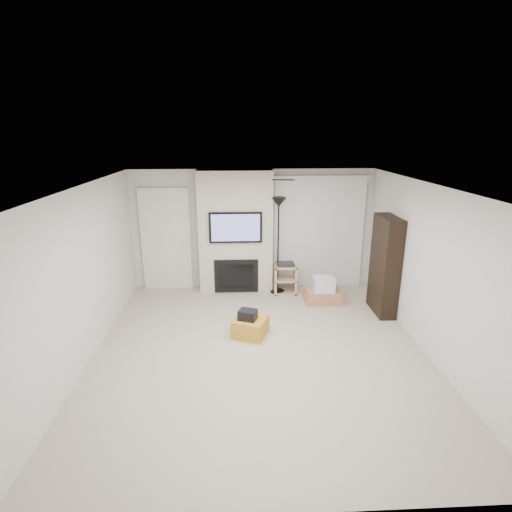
{
  "coord_description": "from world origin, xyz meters",
  "views": [
    {
      "loc": [
        -0.33,
        -5.4,
        3.21
      ],
      "look_at": [
        0.0,
        1.2,
        1.15
      ],
      "focal_mm": 28.0,
      "sensor_mm": 36.0,
      "label": 1
    }
  ],
  "objects_px": {
    "floor_lamp": "(279,219)",
    "bookshelf": "(385,266)",
    "av_stand": "(285,277)",
    "ottoman": "(250,327)",
    "box_stack": "(323,292)"
  },
  "relations": [
    {
      "from": "av_stand",
      "to": "bookshelf",
      "type": "distance_m",
      "value": 2.03
    },
    {
      "from": "floor_lamp",
      "to": "av_stand",
      "type": "xyz_separation_m",
      "value": [
        0.15,
        -0.06,
        -1.22
      ]
    },
    {
      "from": "ottoman",
      "to": "bookshelf",
      "type": "height_order",
      "value": "bookshelf"
    },
    {
      "from": "av_stand",
      "to": "bookshelf",
      "type": "relative_size",
      "value": 0.37
    },
    {
      "from": "av_stand",
      "to": "ottoman",
      "type": "bearing_deg",
      "value": -113.71
    },
    {
      "from": "floor_lamp",
      "to": "bookshelf",
      "type": "distance_m",
      "value": 2.21
    },
    {
      "from": "ottoman",
      "to": "bookshelf",
      "type": "bearing_deg",
      "value": 17.95
    },
    {
      "from": "floor_lamp",
      "to": "av_stand",
      "type": "relative_size",
      "value": 3.01
    },
    {
      "from": "box_stack",
      "to": "bookshelf",
      "type": "relative_size",
      "value": 0.41
    },
    {
      "from": "bookshelf",
      "to": "av_stand",
      "type": "bearing_deg",
      "value": 149.86
    },
    {
      "from": "floor_lamp",
      "to": "bookshelf",
      "type": "bearing_deg",
      "value": -29.41
    },
    {
      "from": "ottoman",
      "to": "floor_lamp",
      "type": "relative_size",
      "value": 0.25
    },
    {
      "from": "floor_lamp",
      "to": "box_stack",
      "type": "xyz_separation_m",
      "value": [
        0.85,
        -0.51,
        -1.38
      ]
    },
    {
      "from": "floor_lamp",
      "to": "bookshelf",
      "type": "xyz_separation_m",
      "value": [
        1.83,
        -1.03,
        -0.67
      ]
    },
    {
      "from": "ottoman",
      "to": "av_stand",
      "type": "relative_size",
      "value": 0.76
    }
  ]
}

